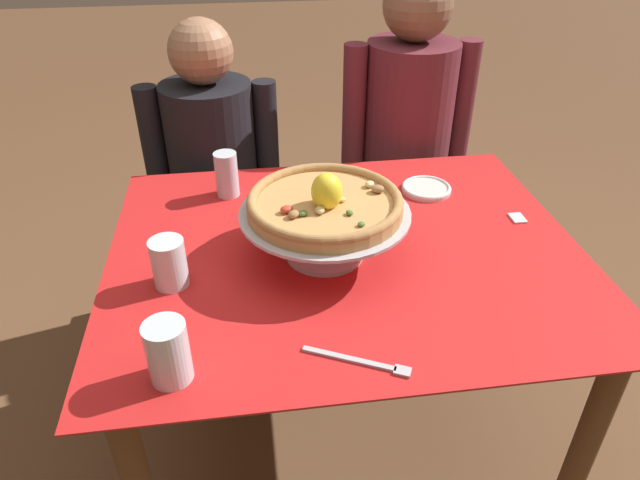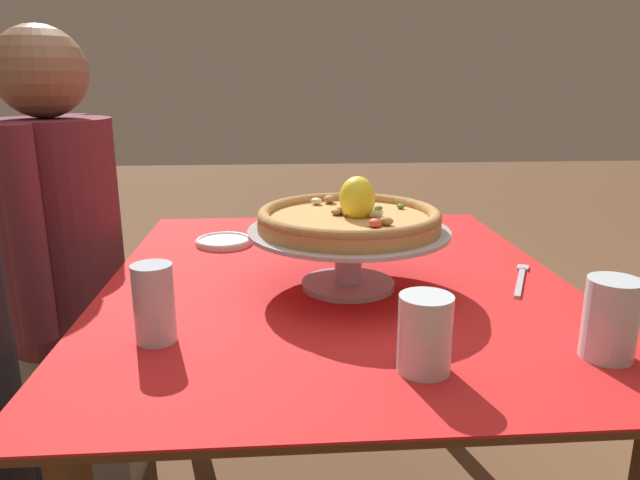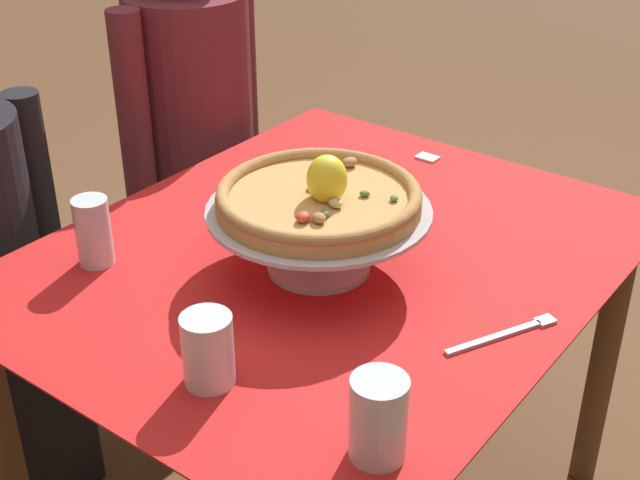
% 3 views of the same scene
% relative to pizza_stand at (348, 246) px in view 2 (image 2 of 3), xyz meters
% --- Properties ---
extents(dining_table, '(1.17, 0.97, 0.73)m').
position_rel_pizza_stand_xyz_m(dining_table, '(0.06, 0.02, -0.19)').
color(dining_table, brown).
rests_on(dining_table, ground).
extents(pizza_stand, '(0.40, 0.40, 0.12)m').
position_rel_pizza_stand_xyz_m(pizza_stand, '(0.00, 0.00, 0.00)').
color(pizza_stand, '#B7B7C1').
rests_on(pizza_stand, dining_table).
extents(pizza, '(0.36, 0.36, 0.11)m').
position_rel_pizza_stand_xyz_m(pizza, '(0.00, -0.00, 0.06)').
color(pizza, tan).
rests_on(pizza, pizza_stand).
extents(water_glass_side_left, '(0.08, 0.08, 0.12)m').
position_rel_pizza_stand_xyz_m(water_glass_side_left, '(-0.36, -0.07, -0.04)').
color(water_glass_side_left, silver).
rests_on(water_glass_side_left, dining_table).
extents(water_glass_front_left, '(0.08, 0.08, 0.13)m').
position_rel_pizza_stand_xyz_m(water_glass_front_left, '(-0.34, -0.36, -0.03)').
color(water_glass_front_left, silver).
rests_on(water_glass_front_left, dining_table).
extents(water_glass_back_left, '(0.07, 0.07, 0.13)m').
position_rel_pizza_stand_xyz_m(water_glass_back_left, '(-0.23, 0.34, -0.03)').
color(water_glass_back_left, silver).
rests_on(water_glass_back_left, dining_table).
extents(side_plate, '(0.14, 0.14, 0.02)m').
position_rel_pizza_stand_xyz_m(side_plate, '(0.34, 0.28, -0.08)').
color(side_plate, silver).
rests_on(side_plate, dining_table).
extents(dinner_fork, '(0.20, 0.11, 0.01)m').
position_rel_pizza_stand_xyz_m(dinner_fork, '(0.02, -0.37, -0.08)').
color(dinner_fork, '#B7B7C1').
rests_on(dinner_fork, dining_table).
extents(sugar_packet, '(0.04, 0.05, 0.00)m').
position_rel_pizza_stand_xyz_m(sugar_packet, '(0.54, 0.09, -0.08)').
color(sugar_packet, white).
rests_on(sugar_packet, dining_table).
extents(diner_right, '(0.47, 0.32, 1.27)m').
position_rel_pizza_stand_xyz_m(diner_right, '(0.40, 0.71, -0.21)').
color(diner_right, gray).
rests_on(diner_right, ground).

